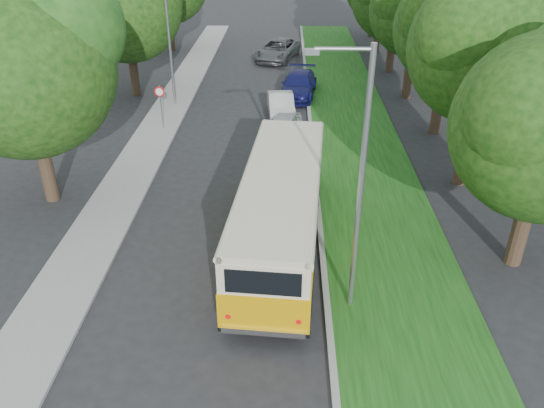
{
  "coord_description": "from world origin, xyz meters",
  "views": [
    {
      "loc": [
        2.27,
        -15.21,
        10.83
      ],
      "look_at": [
        1.79,
        1.22,
        1.5
      ],
      "focal_mm": 35.0,
      "sensor_mm": 36.0,
      "label": 1
    }
  ],
  "objects_px": {
    "vintage_bus": "(281,211)",
    "lamppost_near": "(358,181)",
    "car_white": "(281,106)",
    "lamppost_far": "(167,37)",
    "car_silver": "(284,127)",
    "car_grey": "(278,50)",
    "car_blue": "(298,85)"
  },
  "relations": [
    {
      "from": "vintage_bus",
      "to": "lamppost_near",
      "type": "bearing_deg",
      "value": -52.32
    },
    {
      "from": "lamppost_near",
      "to": "car_white",
      "type": "height_order",
      "value": "lamppost_near"
    },
    {
      "from": "lamppost_far",
      "to": "car_silver",
      "type": "bearing_deg",
      "value": -36.54
    },
    {
      "from": "lamppost_near",
      "to": "car_silver",
      "type": "relative_size",
      "value": 2.21
    },
    {
      "from": "lamppost_far",
      "to": "car_white",
      "type": "bearing_deg",
      "value": -15.57
    },
    {
      "from": "lamppost_far",
      "to": "car_grey",
      "type": "relative_size",
      "value": 1.35
    },
    {
      "from": "car_white",
      "to": "car_grey",
      "type": "relative_size",
      "value": 0.73
    },
    {
      "from": "car_white",
      "to": "car_blue",
      "type": "bearing_deg",
      "value": 69.73
    },
    {
      "from": "car_white",
      "to": "car_blue",
      "type": "distance_m",
      "value": 4.05
    },
    {
      "from": "lamppost_near",
      "to": "car_white",
      "type": "xyz_separation_m",
      "value": [
        -2.27,
        16.65,
        -3.7
      ]
    },
    {
      "from": "car_white",
      "to": "lamppost_near",
      "type": "bearing_deg",
      "value": -87.27
    },
    {
      "from": "car_silver",
      "to": "lamppost_far",
      "type": "bearing_deg",
      "value": 157.09
    },
    {
      "from": "car_silver",
      "to": "car_grey",
      "type": "bearing_deg",
      "value": 105.92
    },
    {
      "from": "car_silver",
      "to": "lamppost_near",
      "type": "bearing_deg",
      "value": -67.59
    },
    {
      "from": "lamppost_near",
      "to": "car_grey",
      "type": "bearing_deg",
      "value": 95.24
    },
    {
      "from": "lamppost_near",
      "to": "car_silver",
      "type": "distance_m",
      "value": 14.11
    },
    {
      "from": "lamppost_far",
      "to": "car_silver",
      "type": "relative_size",
      "value": 2.08
    },
    {
      "from": "vintage_bus",
      "to": "car_white",
      "type": "xyz_separation_m",
      "value": [
        -0.19,
        13.45,
        -0.84
      ]
    },
    {
      "from": "car_blue",
      "to": "car_white",
      "type": "bearing_deg",
      "value": -98.25
    },
    {
      "from": "vintage_bus",
      "to": "lamppost_far",
      "type": "bearing_deg",
      "value": 118.63
    },
    {
      "from": "lamppost_far",
      "to": "vintage_bus",
      "type": "relative_size",
      "value": 0.73
    },
    {
      "from": "car_silver",
      "to": "car_grey",
      "type": "xyz_separation_m",
      "value": [
        -0.65,
        16.31,
        0.16
      ]
    },
    {
      "from": "vintage_bus",
      "to": "car_grey",
      "type": "xyz_separation_m",
      "value": [
        -0.64,
        26.54,
        -0.74
      ]
    },
    {
      "from": "car_grey",
      "to": "lamppost_far",
      "type": "bearing_deg",
      "value": -103.41
    },
    {
      "from": "lamppost_far",
      "to": "car_blue",
      "type": "height_order",
      "value": "lamppost_far"
    },
    {
      "from": "lamppost_far",
      "to": "vintage_bus",
      "type": "xyz_separation_m",
      "value": [
        6.82,
        -15.3,
        -2.6
      ]
    },
    {
      "from": "car_silver",
      "to": "car_white",
      "type": "relative_size",
      "value": 0.89
    },
    {
      "from": "vintage_bus",
      "to": "car_white",
      "type": "height_order",
      "value": "vintage_bus"
    },
    {
      "from": "car_grey",
      "to": "car_white",
      "type": "bearing_deg",
      "value": -72.62
    },
    {
      "from": "car_silver",
      "to": "car_grey",
      "type": "height_order",
      "value": "car_grey"
    },
    {
      "from": "lamppost_far",
      "to": "vintage_bus",
      "type": "distance_m",
      "value": 16.95
    },
    {
      "from": "car_silver",
      "to": "car_blue",
      "type": "distance_m",
      "value": 7.17
    }
  ]
}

